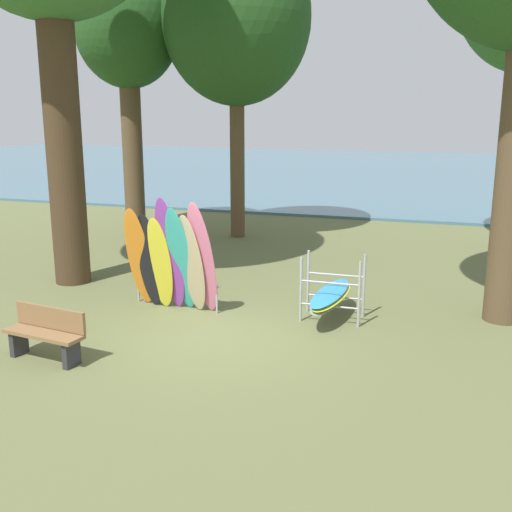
% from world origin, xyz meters
% --- Properties ---
extents(ground_plane, '(80.00, 80.00, 0.00)m').
position_xyz_m(ground_plane, '(0.00, 0.00, 0.00)').
color(ground_plane, '#60663D').
extents(lake_water, '(80.00, 36.00, 0.10)m').
position_xyz_m(lake_water, '(0.00, 30.57, 0.05)').
color(lake_water, '#477084').
rests_on(lake_water, ground).
extents(tree_mid_behind, '(4.39, 4.39, 9.06)m').
position_xyz_m(tree_mid_behind, '(-2.74, 8.43, 6.49)').
color(tree_mid_behind, brown).
rests_on(tree_mid_behind, ground).
extents(tree_far_left_back, '(3.17, 3.17, 8.17)m').
position_xyz_m(tree_far_left_back, '(-6.04, 7.88, 6.14)').
color(tree_far_left_back, brown).
rests_on(tree_far_left_back, ground).
extents(leaning_board_pile, '(2.04, 0.80, 2.32)m').
position_xyz_m(leaning_board_pile, '(-1.53, 1.08, 1.05)').
color(leaning_board_pile, orange).
rests_on(leaning_board_pile, ground).
extents(board_storage_rack, '(1.15, 2.13, 1.25)m').
position_xyz_m(board_storage_rack, '(1.58, 1.58, 0.47)').
color(board_storage_rack, '#9EA0A5').
rests_on(board_storage_rack, ground).
extents(park_bench, '(1.44, 0.60, 0.85)m').
position_xyz_m(park_bench, '(-2.39, -1.76, 0.45)').
color(park_bench, '#2D2D33').
rests_on(park_bench, ground).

